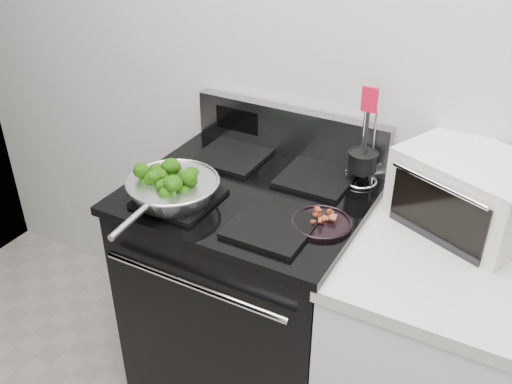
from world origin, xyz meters
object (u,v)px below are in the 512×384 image
Objects in this scene: gas_range at (251,293)px; toaster_oven at (469,192)px; bacon_plate at (321,220)px; utensil_holder at (362,166)px; skillet at (173,189)px.

gas_range is 0.88m from toaster_oven.
bacon_plate is (0.29, -0.08, 0.48)m from gas_range.
utensil_holder reaches higher than bacon_plate.
gas_range is 6.06× the size of bacon_plate.
toaster_oven is (0.85, 0.37, 0.04)m from skillet.
gas_range is at bearing 42.16° from skillet.
bacon_plate is at bearing -94.91° from utensil_holder.
toaster_oven is at bearing 14.96° from gas_range.
bacon_plate is 0.53× the size of utensil_holder.
gas_range is at bearing -146.56° from utensil_holder.
toaster_oven is at bearing 35.12° from bacon_plate.
utensil_holder is at bearing 86.83° from bacon_plate.
gas_range is 0.57m from bacon_plate.
gas_range is at bearing -141.51° from toaster_oven.
toaster_oven reaches higher than bacon_plate.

